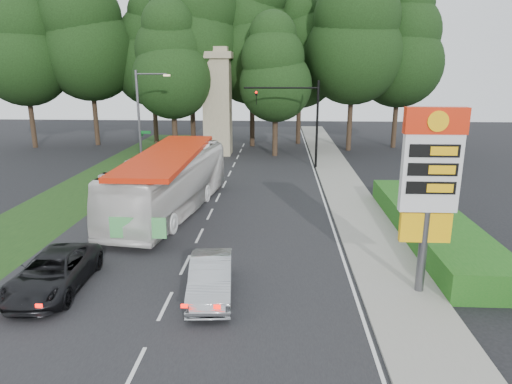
# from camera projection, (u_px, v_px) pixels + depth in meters

# --- Properties ---
(ground) EXTENTS (120.00, 120.00, 0.00)m
(ground) POSITION_uv_depth(u_px,v_px,m) (162.00, 314.00, 15.56)
(ground) COLOR black
(ground) RESTS_ON ground
(road_surface) EXTENTS (14.00, 80.00, 0.02)m
(road_surface) POSITION_uv_depth(u_px,v_px,m) (212.00, 209.00, 27.13)
(road_surface) COLOR black
(road_surface) RESTS_ON ground
(sidewalk_right) EXTENTS (3.00, 80.00, 0.12)m
(sidewalk_right) POSITION_uv_depth(u_px,v_px,m) (356.00, 211.00, 26.69)
(sidewalk_right) COLOR gray
(sidewalk_right) RESTS_ON ground
(grass_verge_left) EXTENTS (5.00, 50.00, 0.02)m
(grass_verge_left) POSITION_uv_depth(u_px,v_px,m) (96.00, 183.00, 33.39)
(grass_verge_left) COLOR #193814
(grass_verge_left) RESTS_ON ground
(hedge) EXTENTS (3.00, 14.00, 1.20)m
(hedge) POSITION_uv_depth(u_px,v_px,m) (431.00, 225.00, 22.54)
(hedge) COLOR #1A5416
(hedge) RESTS_ON ground
(gas_station_pylon) EXTENTS (2.10, 0.45, 6.85)m
(gas_station_pylon) POSITION_uv_depth(u_px,v_px,m) (430.00, 177.00, 15.86)
(gas_station_pylon) COLOR #59595E
(gas_station_pylon) RESTS_ON ground
(traffic_signal_mast) EXTENTS (6.10, 0.35, 7.20)m
(traffic_signal_mast) POSITION_uv_depth(u_px,v_px,m) (301.00, 112.00, 37.19)
(traffic_signal_mast) COLOR black
(traffic_signal_mast) RESTS_ON ground
(streetlight_signs) EXTENTS (2.75, 0.98, 8.00)m
(streetlight_signs) POSITION_uv_depth(u_px,v_px,m) (141.00, 117.00, 35.97)
(streetlight_signs) COLOR #59595E
(streetlight_signs) RESTS_ON ground
(monument) EXTENTS (3.00, 3.00, 10.05)m
(monument) POSITION_uv_depth(u_px,v_px,m) (217.00, 101.00, 43.25)
(monument) COLOR gray
(monument) RESTS_ON ground
(tree_far_west) EXTENTS (8.96, 8.96, 17.60)m
(tree_far_west) POSITION_uv_depth(u_px,v_px,m) (22.00, 42.00, 45.68)
(tree_far_west) COLOR #2D2116
(tree_far_west) RESTS_ON ground
(tree_west_mid) EXTENTS (9.80, 9.80, 19.25)m
(tree_west_mid) POSITION_uv_depth(u_px,v_px,m) (88.00, 33.00, 47.05)
(tree_west_mid) COLOR #2D2116
(tree_west_mid) RESTS_ON ground
(tree_west_near) EXTENTS (8.40, 8.40, 16.50)m
(tree_west_near) POSITION_uv_depth(u_px,v_px,m) (151.00, 50.00, 49.11)
(tree_west_near) COLOR #2D2116
(tree_west_near) RESTS_ON ground
(tree_center_left) EXTENTS (10.08, 10.08, 19.80)m
(tree_center_left) POSITION_uv_depth(u_px,v_px,m) (190.00, 27.00, 44.48)
(tree_center_left) COLOR #2D2116
(tree_center_left) RESTS_ON ground
(tree_center_right) EXTENTS (9.24, 9.24, 18.15)m
(tree_center_right) POSITION_uv_depth(u_px,v_px,m) (252.00, 39.00, 46.37)
(tree_center_right) COLOR #2D2116
(tree_center_right) RESTS_ON ground
(tree_east_near) EXTENTS (8.12, 8.12, 15.95)m
(tree_east_near) POSITION_uv_depth(u_px,v_px,m) (300.00, 53.00, 48.40)
(tree_east_near) COLOR #2D2116
(tree_east_near) RESTS_ON ground
(tree_east_mid) EXTENTS (9.52, 9.52, 18.70)m
(tree_east_mid) POSITION_uv_depth(u_px,v_px,m) (354.00, 34.00, 43.86)
(tree_east_mid) COLOR #2D2116
(tree_east_mid) RESTS_ON ground
(tree_far_east) EXTENTS (8.68, 8.68, 17.05)m
(tree_far_east) POSITION_uv_depth(u_px,v_px,m) (401.00, 45.00, 45.80)
(tree_far_east) COLOR #2D2116
(tree_far_east) RESTS_ON ground
(tree_monument_left) EXTENTS (7.28, 7.28, 14.30)m
(tree_monument_left) POSITION_uv_depth(u_px,v_px,m) (172.00, 62.00, 41.55)
(tree_monument_left) COLOR #2D2116
(tree_monument_left) RESTS_ON ground
(tree_monument_right) EXTENTS (6.72, 6.72, 13.20)m
(tree_monument_right) POSITION_uv_depth(u_px,v_px,m) (276.00, 70.00, 41.73)
(tree_monument_right) COLOR #2D2116
(tree_monument_right) RESTS_ON ground
(transit_bus) EXTENTS (4.74, 13.07, 3.56)m
(transit_bus) POSITION_uv_depth(u_px,v_px,m) (170.00, 183.00, 26.08)
(transit_bus) COLOR white
(transit_bus) RESTS_ON ground
(sedan_silver) EXTENTS (1.90, 4.44, 1.42)m
(sedan_silver) POSITION_uv_depth(u_px,v_px,m) (211.00, 278.00, 16.63)
(sedan_silver) COLOR #A8ACB0
(sedan_silver) RESTS_ON ground
(suv_charcoal) EXTENTS (2.52, 5.11, 1.40)m
(suv_charcoal) POSITION_uv_depth(u_px,v_px,m) (53.00, 273.00, 17.08)
(suv_charcoal) COLOR black
(suv_charcoal) RESTS_ON ground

